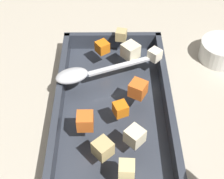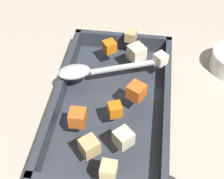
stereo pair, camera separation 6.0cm
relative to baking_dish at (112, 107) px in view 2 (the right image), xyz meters
The scene contains 13 objects.
ground_plane 0.02m from the baking_dish, 115.33° to the left, with size 4.00×4.00×0.00m, color #BCB29E.
baking_dish is the anchor object (origin of this frame).
carrot_chunk_front_center 0.10m from the baking_dish, 148.00° to the left, with size 0.03×0.03×0.03m, color orange.
carrot_chunk_near_left 0.07m from the baking_dish, 166.40° to the right, with size 0.02×0.02×0.02m, color orange.
carrot_chunk_corner_nw 0.13m from the baking_dish, 10.20° to the left, with size 0.02×0.02×0.02m, color orange.
carrot_chunk_back_center 0.07m from the baking_dish, 92.92° to the right, with size 0.03×0.03×0.03m, color orange.
potato_chunk_mid_left 0.12m from the baking_dish, 162.93° to the right, with size 0.03×0.03×0.03m, color beige.
potato_chunk_near_right 0.14m from the baking_dish, behind, with size 0.03×0.03×0.03m, color tan.
potato_chunk_corner_ne 0.17m from the baking_dish, behind, with size 0.02×0.02×0.02m, color #E0CC89.
potato_chunk_far_left 0.12m from the baking_dish, 18.78° to the right, with size 0.03×0.03×0.03m, color beige.
potato_chunk_center 0.17m from the baking_dish, ahead, with size 0.02×0.02×0.02m, color tan.
parsnip_chunk_rim_edge 0.14m from the baking_dish, 41.22° to the right, with size 0.02×0.02×0.02m, color silver.
serving_spoon 0.09m from the baking_dish, 57.25° to the left, with size 0.10×0.20×0.02m.
Camera 2 is at (-0.42, -0.06, 0.50)m, focal length 53.91 mm.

